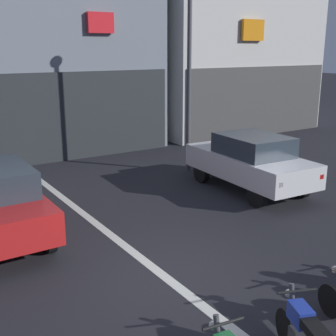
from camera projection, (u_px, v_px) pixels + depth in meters
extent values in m
plane|color=#232328|center=(166.00, 277.00, 8.01)|extent=(120.00, 120.00, 0.00)
cube|color=silver|center=(54.00, 191.00, 12.86)|extent=(0.20, 18.00, 0.01)
cube|color=#292C30|center=(64.00, 117.00, 15.98)|extent=(8.60, 0.10, 3.20)
cube|color=red|center=(100.00, 23.00, 15.88)|extent=(1.00, 0.16, 0.73)
cube|color=silver|center=(203.00, 17.00, 23.27)|extent=(8.70, 8.93, 11.18)
cube|color=#454543|center=(260.00, 102.00, 20.66)|extent=(8.35, 0.10, 3.20)
cube|color=orange|center=(253.00, 30.00, 19.39)|extent=(1.21, 0.16, 0.90)
cylinder|color=black|center=(14.00, 201.00, 11.03)|extent=(0.18, 0.64, 0.64)
cylinder|color=black|center=(48.00, 237.00, 8.94)|extent=(0.18, 0.64, 0.64)
cube|color=red|center=(56.00, 228.00, 8.19)|extent=(0.14, 0.06, 0.12)
cylinder|color=black|center=(201.00, 172.00, 13.65)|extent=(0.22, 0.65, 0.64)
cylinder|color=black|center=(241.00, 166.00, 14.39)|extent=(0.22, 0.65, 0.64)
cylinder|color=black|center=(257.00, 196.00, 11.47)|extent=(0.22, 0.65, 0.64)
cylinder|color=black|center=(301.00, 187.00, 12.21)|extent=(0.22, 0.65, 0.64)
cube|color=silver|center=(249.00, 165.00, 12.82)|extent=(2.00, 4.20, 0.66)
cube|color=#2D3842|center=(253.00, 145.00, 12.53)|extent=(1.67, 2.06, 0.56)
cube|color=red|center=(280.00, 185.00, 10.77)|extent=(0.14, 0.07, 0.12)
cube|color=red|center=(321.00, 177.00, 11.45)|extent=(0.14, 0.07, 0.12)
cylinder|color=#47474C|center=(189.00, 89.00, 14.23)|extent=(0.14, 0.14, 5.52)
cylinder|color=black|center=(223.00, 324.00, 5.08)|extent=(0.55, 0.11, 0.04)
sphere|color=silver|center=(214.00, 326.00, 5.30)|extent=(0.12, 0.12, 0.12)
cylinder|color=black|center=(286.00, 327.00, 6.16)|extent=(0.26, 0.51, 0.52)
cube|color=black|center=(317.00, 333.00, 5.30)|extent=(0.43, 0.64, 0.12)
cube|color=#233DB7|center=(301.00, 314.00, 5.69)|extent=(0.34, 0.42, 0.24)
cylinder|color=#4C4C51|center=(292.00, 310.00, 5.92)|extent=(0.15, 0.25, 0.70)
cylinder|color=black|center=(297.00, 291.00, 5.76)|extent=(0.52, 0.24, 0.04)
sphere|color=silver|center=(289.00, 293.00, 5.99)|extent=(0.12, 0.12, 0.12)
cylinder|color=black|center=(331.00, 301.00, 6.80)|extent=(0.18, 0.52, 0.52)
sphere|color=silver|center=(335.00, 270.00, 6.63)|extent=(0.12, 0.12, 0.12)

